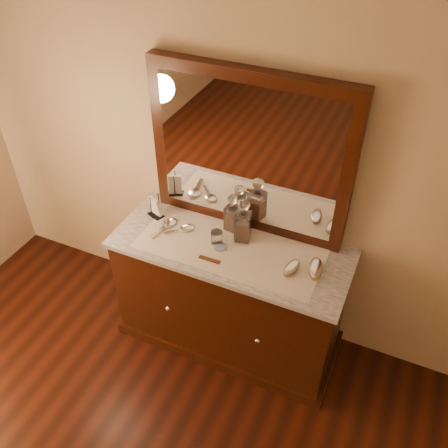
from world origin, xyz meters
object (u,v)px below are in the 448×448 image
at_px(brush_far, 315,269).
at_px(hand_mirror_outer, 167,224).
at_px(mirror_frame, 249,154).
at_px(pin_dish, 220,247).
at_px(napkin_rack, 155,208).
at_px(brush_near, 291,268).
at_px(decanter_left, 232,216).
at_px(dresser_cabinet, 230,296).
at_px(decanter_right, 243,224).
at_px(hand_mirror_inner, 184,229).
at_px(comb, 210,260).

distance_m(brush_far, hand_mirror_outer, 0.96).
distance_m(mirror_frame, pin_dish, 0.57).
bearing_deg(napkin_rack, brush_near, -7.34).
relative_size(pin_dish, decanter_left, 0.28).
height_order(dresser_cabinet, decanter_left, decanter_left).
height_order(decanter_right, hand_mirror_outer, decanter_right).
bearing_deg(dresser_cabinet, brush_near, -7.04).
xyz_separation_m(dresser_cabinet, hand_mirror_inner, (-0.32, 0.02, 0.45)).
relative_size(dresser_cabinet, hand_mirror_inner, 7.91).
height_order(mirror_frame, decanter_right, mirror_frame).
distance_m(comb, hand_mirror_inner, 0.32).
height_order(mirror_frame, hand_mirror_outer, mirror_frame).
distance_m(decanter_left, brush_far, 0.60).
relative_size(decanter_left, hand_mirror_inner, 1.44).
height_order(decanter_left, brush_far, decanter_left).
relative_size(comb, decanter_left, 0.52).
relative_size(decanter_left, hand_mirror_outer, 1.09).
xyz_separation_m(napkin_rack, brush_far, (1.07, -0.08, -0.04)).
bearing_deg(mirror_frame, dresser_cabinet, -90.00).
xyz_separation_m(decanter_right, hand_mirror_inner, (-0.36, -0.07, -0.11)).
xyz_separation_m(mirror_frame, comb, (-0.06, -0.41, -0.49)).
bearing_deg(decanter_right, brush_far, -10.91).
distance_m(dresser_cabinet, decanter_right, 0.57).
xyz_separation_m(mirror_frame, hand_mirror_outer, (-0.44, -0.23, -0.49)).
bearing_deg(brush_near, decanter_right, 158.63).
relative_size(mirror_frame, decanter_left, 4.70).
bearing_deg(comb, mirror_frame, 80.79).
distance_m(dresser_cabinet, brush_far, 0.70).
bearing_deg(comb, napkin_rack, 154.23).
height_order(comb, hand_mirror_outer, hand_mirror_outer).
bearing_deg(hand_mirror_outer, comb, -24.53).
bearing_deg(dresser_cabinet, comb, -111.43).
bearing_deg(decanter_left, decanter_right, -33.25).
height_order(pin_dish, hand_mirror_inner, hand_mirror_inner).
xyz_separation_m(napkin_rack, decanter_left, (0.50, 0.08, 0.04)).
bearing_deg(comb, decanter_right, 67.68).
bearing_deg(decanter_right, comb, -111.95).
distance_m(mirror_frame, brush_far, 0.74).
distance_m(dresser_cabinet, decanter_left, 0.57).
bearing_deg(mirror_frame, decanter_left, -123.63).
height_order(decanter_right, hand_mirror_inner, decanter_right).
bearing_deg(pin_dish, brush_far, 3.97).
xyz_separation_m(pin_dish, napkin_rack, (-0.50, 0.12, 0.05)).
relative_size(decanter_left, decanter_right, 0.86).
bearing_deg(decanter_right, hand_mirror_outer, -170.68).
bearing_deg(napkin_rack, hand_mirror_inner, -12.66).
bearing_deg(brush_far, hand_mirror_inner, 178.39).
bearing_deg(napkin_rack, decanter_right, 1.56).
distance_m(dresser_cabinet, pin_dish, 0.46).
bearing_deg(brush_near, napkin_rack, 172.66).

